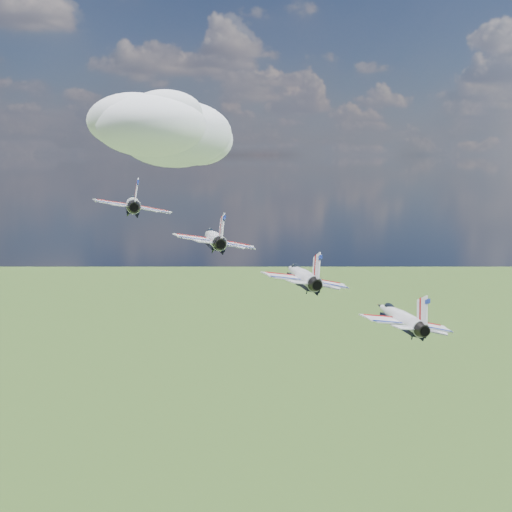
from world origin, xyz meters
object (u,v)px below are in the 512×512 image
jet_1 (213,238)px  jet_3 (399,317)px  jet_2 (301,275)px  jet_0 (133,204)px

jet_1 → jet_3: jet_1 is taller
jet_1 → jet_2: bearing=-35.6°
jet_2 → jet_3: 11.63m
jet_0 → jet_3: size_ratio=1.00×
jet_0 → jet_2: jet_0 is taller
jet_0 → jet_2: size_ratio=1.00×
jet_0 → jet_1: (6.83, -8.67, -3.65)m
jet_0 → jet_3: bearing=-35.6°
jet_1 → jet_3: size_ratio=1.00×
jet_2 → jet_3: size_ratio=1.00×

